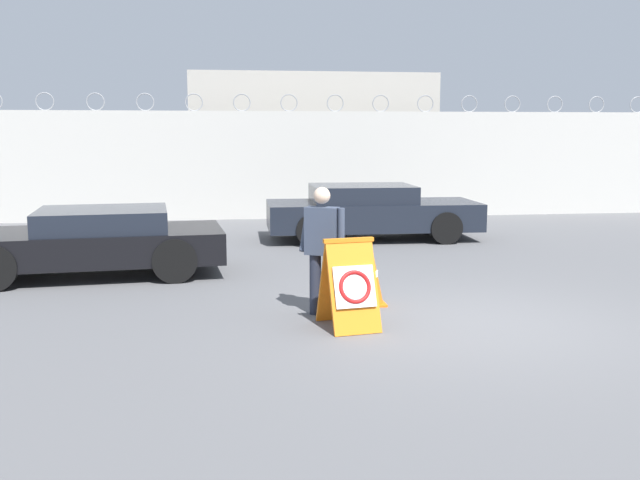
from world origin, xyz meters
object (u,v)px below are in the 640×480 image
at_px(parked_car_front_coupe, 93,241).
at_px(parked_car_rear_sedan, 370,211).
at_px(barricade_sign, 350,284).
at_px(security_guard, 322,245).
at_px(traffic_cone_near, 372,278).

bearing_deg(parked_car_front_coupe, parked_car_rear_sedan, -153.48).
xyz_separation_m(barricade_sign, security_guard, (-0.24, 0.68, 0.37)).
bearing_deg(traffic_cone_near, barricade_sign, -115.16).
distance_m(barricade_sign, security_guard, 0.81).
bearing_deg(security_guard, barricade_sign, 136.10).
relative_size(barricade_sign, traffic_cone_near, 1.45).
height_order(parked_car_front_coupe, parked_car_rear_sedan, parked_car_rear_sedan).
height_order(traffic_cone_near, parked_car_rear_sedan, parked_car_rear_sedan).
distance_m(barricade_sign, parked_car_rear_sedan, 7.21).
bearing_deg(barricade_sign, parked_car_front_coupe, 125.00).
xyz_separation_m(traffic_cone_near, parked_car_rear_sedan, (1.21, 5.91, 0.24)).
xyz_separation_m(barricade_sign, parked_car_rear_sedan, (1.72, 7.00, 0.07)).
distance_m(barricade_sign, traffic_cone_near, 1.22).
height_order(traffic_cone_near, parked_car_front_coupe, parked_car_front_coupe).
relative_size(barricade_sign, parked_car_rear_sedan, 0.24).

